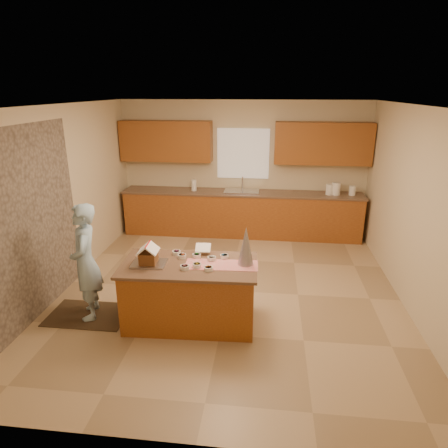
# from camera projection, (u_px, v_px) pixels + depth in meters

# --- Properties ---
(floor) EXTENTS (5.50, 5.50, 0.00)m
(floor) POSITION_uv_depth(u_px,v_px,m) (229.00, 291.00, 5.97)
(floor) COLOR tan
(floor) RESTS_ON ground
(ceiling) EXTENTS (5.50, 5.50, 0.00)m
(ceiling) POSITION_uv_depth(u_px,v_px,m) (230.00, 105.00, 5.09)
(ceiling) COLOR silver
(ceiling) RESTS_ON floor
(wall_back) EXTENTS (5.50, 5.50, 0.00)m
(wall_back) POSITION_uv_depth(u_px,v_px,m) (243.00, 168.00, 8.11)
(wall_back) COLOR beige
(wall_back) RESTS_ON floor
(wall_front) EXTENTS (5.50, 5.50, 0.00)m
(wall_front) POSITION_uv_depth(u_px,v_px,m) (192.00, 308.00, 2.95)
(wall_front) COLOR beige
(wall_front) RESTS_ON floor
(wall_left) EXTENTS (5.50, 5.50, 0.00)m
(wall_left) POSITION_uv_depth(u_px,v_px,m) (61.00, 200.00, 5.80)
(wall_left) COLOR beige
(wall_left) RESTS_ON floor
(wall_right) EXTENTS (5.50, 5.50, 0.00)m
(wall_right) POSITION_uv_depth(u_px,v_px,m) (415.00, 211.00, 5.26)
(wall_right) COLOR beige
(wall_right) RESTS_ON floor
(stone_accent) EXTENTS (0.00, 2.50, 2.50)m
(stone_accent) POSITION_uv_depth(u_px,v_px,m) (32.00, 224.00, 5.08)
(stone_accent) COLOR gray
(stone_accent) RESTS_ON wall_left
(window_curtain) EXTENTS (1.05, 0.03, 1.00)m
(window_curtain) POSITION_uv_depth(u_px,v_px,m) (243.00, 154.00, 7.98)
(window_curtain) COLOR white
(window_curtain) RESTS_ON wall_back
(back_counter_base) EXTENTS (4.80, 0.60, 0.88)m
(back_counter_base) POSITION_uv_depth(u_px,v_px,m) (241.00, 214.00, 8.13)
(back_counter_base) COLOR #97561F
(back_counter_base) RESTS_ON floor
(back_counter_top) EXTENTS (4.85, 0.63, 0.04)m
(back_counter_top) POSITION_uv_depth(u_px,v_px,m) (242.00, 193.00, 7.98)
(back_counter_top) COLOR brown
(back_counter_top) RESTS_ON back_counter_base
(upper_cabinet_left) EXTENTS (1.85, 0.35, 0.80)m
(upper_cabinet_left) POSITION_uv_depth(u_px,v_px,m) (166.00, 141.00, 7.93)
(upper_cabinet_left) COLOR brown
(upper_cabinet_left) RESTS_ON wall_back
(upper_cabinet_right) EXTENTS (1.85, 0.35, 0.80)m
(upper_cabinet_right) POSITION_uv_depth(u_px,v_px,m) (323.00, 143.00, 7.59)
(upper_cabinet_right) COLOR brown
(upper_cabinet_right) RESTS_ON wall_back
(sink) EXTENTS (0.70, 0.45, 0.12)m
(sink) POSITION_uv_depth(u_px,v_px,m) (242.00, 193.00, 7.98)
(sink) COLOR silver
(sink) RESTS_ON back_counter_top
(faucet) EXTENTS (0.03, 0.03, 0.28)m
(faucet) POSITION_uv_depth(u_px,v_px,m) (242.00, 183.00, 8.09)
(faucet) COLOR silver
(faucet) RESTS_ON back_counter_top
(island_base) EXTENTS (1.66, 0.88, 0.79)m
(island_base) POSITION_uv_depth(u_px,v_px,m) (190.00, 295.00, 5.05)
(island_base) COLOR #97561F
(island_base) RESTS_ON floor
(island_top) EXTENTS (1.73, 0.96, 0.04)m
(island_top) POSITION_uv_depth(u_px,v_px,m) (189.00, 265.00, 4.92)
(island_top) COLOR brown
(island_top) RESTS_ON island_base
(table_runner) EXTENTS (0.92, 0.36, 0.01)m
(table_runner) POSITION_uv_depth(u_px,v_px,m) (221.00, 265.00, 4.88)
(table_runner) COLOR red
(table_runner) RESTS_ON island_top
(baking_tray) EXTENTS (0.43, 0.32, 0.02)m
(baking_tray) POSITION_uv_depth(u_px,v_px,m) (149.00, 263.00, 4.90)
(baking_tray) COLOR silver
(baking_tray) RESTS_ON island_top
(cookbook) EXTENTS (0.21, 0.16, 0.09)m
(cookbook) POSITION_uv_depth(u_px,v_px,m) (203.00, 248.00, 5.20)
(cookbook) COLOR white
(cookbook) RESTS_ON island_top
(tinsel_tree) EXTENTS (0.21, 0.21, 0.50)m
(tinsel_tree) POSITION_uv_depth(u_px,v_px,m) (246.00, 246.00, 4.82)
(tinsel_tree) COLOR silver
(tinsel_tree) RESTS_ON island_top
(rug) EXTENTS (1.05, 0.69, 0.01)m
(rug) POSITION_uv_depth(u_px,v_px,m) (89.00, 315.00, 5.33)
(rug) COLOR black
(rug) RESTS_ON floor
(boy) EXTENTS (0.53, 0.66, 1.55)m
(boy) POSITION_uv_depth(u_px,v_px,m) (86.00, 262.00, 5.07)
(boy) COLOR #A0C7E3
(boy) RESTS_ON rug
(canister_a) EXTENTS (0.15, 0.15, 0.20)m
(canister_a) POSITION_uv_depth(u_px,v_px,m) (330.00, 189.00, 7.75)
(canister_a) COLOR white
(canister_a) RESTS_ON back_counter_top
(canister_b) EXTENTS (0.17, 0.17, 0.24)m
(canister_b) POSITION_uv_depth(u_px,v_px,m) (336.00, 189.00, 7.73)
(canister_b) COLOR white
(canister_b) RESTS_ON back_counter_top
(canister_c) EXTENTS (0.13, 0.13, 0.18)m
(canister_c) POSITION_uv_depth(u_px,v_px,m) (352.00, 191.00, 7.70)
(canister_c) COLOR white
(canister_c) RESTS_ON back_counter_top
(paper_towel) EXTENTS (0.10, 0.10, 0.22)m
(paper_towel) POSITION_uv_depth(u_px,v_px,m) (194.00, 185.00, 8.04)
(paper_towel) COLOR white
(paper_towel) RESTS_ON back_counter_top
(gingerbread_house) EXTENTS (0.26, 0.26, 0.25)m
(gingerbread_house) POSITION_uv_depth(u_px,v_px,m) (148.00, 256.00, 4.87)
(gingerbread_house) COLOR brown
(gingerbread_house) RESTS_ON baking_tray
(candy_bowls) EXTENTS (0.75, 0.54, 0.05)m
(candy_bowls) POSITION_uv_depth(u_px,v_px,m) (198.00, 260.00, 4.97)
(candy_bowls) COLOR green
(candy_bowls) RESTS_ON island_top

